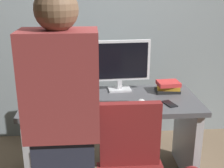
# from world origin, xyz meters

# --- Properties ---
(desk) EXTENTS (1.46, 0.67, 0.73)m
(desk) POSITION_xyz_m (0.00, 0.00, 0.51)
(desk) COLOR #4C4C51
(desk) RESTS_ON ground
(person_at_desk) EXTENTS (0.40, 0.24, 1.64)m
(person_at_desk) POSITION_xyz_m (-0.33, -0.81, 0.84)
(person_at_desk) COLOR #262838
(person_at_desk) RESTS_ON ground
(monitor) EXTENTS (0.54, 0.15, 0.46)m
(monitor) POSITION_xyz_m (0.09, 0.22, 0.99)
(monitor) COLOR silver
(monitor) RESTS_ON desk
(keyboard) EXTENTS (0.44, 0.15, 0.02)m
(keyboard) POSITION_xyz_m (-0.09, -0.15, 0.74)
(keyboard) COLOR #262626
(keyboard) RESTS_ON desk
(mouse) EXTENTS (0.06, 0.10, 0.03)m
(mouse) POSITION_xyz_m (0.23, -0.12, 0.75)
(mouse) COLOR white
(mouse) RESTS_ON desk
(cup_near_keyboard) EXTENTS (0.07, 0.07, 0.10)m
(cup_near_keyboard) POSITION_xyz_m (-0.35, -0.15, 0.79)
(cup_near_keyboard) COLOR white
(cup_near_keyboard) RESTS_ON desk
(cup_by_monitor) EXTENTS (0.08, 0.08, 0.08)m
(cup_by_monitor) POSITION_xyz_m (-0.52, 0.20, 0.77)
(cup_by_monitor) COLOR silver
(cup_by_monitor) RESTS_ON desk
(book_stack) EXTENTS (0.22, 0.17, 0.10)m
(book_stack) POSITION_xyz_m (0.51, 0.14, 0.78)
(book_stack) COLOR black
(book_stack) RESTS_ON desk
(cell_phone) EXTENTS (0.11, 0.16, 0.01)m
(cell_phone) POSITION_xyz_m (0.45, -0.15, 0.74)
(cell_phone) COLOR black
(cell_phone) RESTS_ON desk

